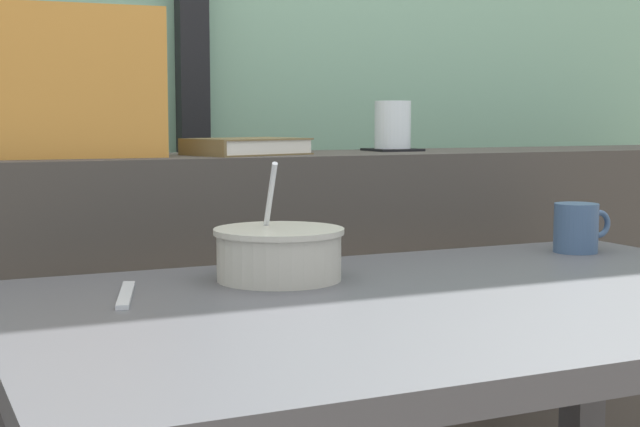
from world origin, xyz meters
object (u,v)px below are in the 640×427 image
(fork_utensil, at_px, (126,295))
(ceramic_mug, at_px, (577,228))
(closed_book, at_px, (246,146))
(throw_pillow, at_px, (68,83))
(coaster_square, at_px, (392,150))
(juice_glass, at_px, (393,126))
(breakfast_table, at_px, (437,375))
(soup_bowl, at_px, (279,254))

(fork_utensil, relative_size, ceramic_mug, 1.50)
(closed_book, distance_m, throw_pillow, 0.34)
(throw_pillow, bearing_deg, fork_utensil, -91.73)
(throw_pillow, xyz_separation_m, ceramic_mug, (0.79, -0.40, -0.25))
(coaster_square, height_order, throw_pillow, throw_pillow)
(juice_glass, xyz_separation_m, fork_utensil, (-0.68, -0.51, -0.21))
(breakfast_table, height_order, ceramic_mug, ceramic_mug)
(breakfast_table, xyz_separation_m, ceramic_mug, (0.43, 0.23, 0.15))
(breakfast_table, relative_size, fork_utensil, 6.65)
(juice_glass, relative_size, ceramic_mug, 0.88)
(closed_book, xyz_separation_m, fork_utensil, (-0.33, -0.45, -0.18))
(throw_pillow, relative_size, soup_bowl, 1.70)
(fork_utensil, bearing_deg, coaster_square, 52.91)
(coaster_square, xyz_separation_m, closed_book, (-0.35, -0.06, 0.01))
(throw_pillow, bearing_deg, closed_book, -3.67)
(coaster_square, height_order, soup_bowl, soup_bowl)
(throw_pillow, xyz_separation_m, soup_bowl, (0.22, -0.44, -0.25))
(breakfast_table, distance_m, closed_book, 0.68)
(soup_bowl, bearing_deg, coaster_square, 46.54)
(closed_book, xyz_separation_m, throw_pillow, (-0.32, 0.02, 0.11))
(coaster_square, bearing_deg, ceramic_mug, -74.41)
(fork_utensil, bearing_deg, throw_pillow, 104.33)
(fork_utensil, bearing_deg, breakfast_table, -7.04)
(breakfast_table, xyz_separation_m, fork_utensil, (-0.38, 0.16, 0.11))
(coaster_square, relative_size, soup_bowl, 0.53)
(juice_glass, height_order, soup_bowl, juice_glass)
(juice_glass, bearing_deg, breakfast_table, -114.42)
(juice_glass, distance_m, closed_book, 0.35)
(soup_bowl, distance_m, fork_utensil, 0.23)
(fork_utensil, bearing_deg, ceramic_mug, 21.27)
(breakfast_table, xyz_separation_m, throw_pillow, (-0.36, 0.63, 0.40))
(closed_book, distance_m, ceramic_mug, 0.62)
(closed_book, height_order, ceramic_mug, closed_book)
(breakfast_table, height_order, fork_utensil, fork_utensil)
(juice_glass, height_order, ceramic_mug, juice_glass)
(breakfast_table, bearing_deg, soup_bowl, 126.99)
(juice_glass, bearing_deg, coaster_square, -90.00)
(coaster_square, xyz_separation_m, ceramic_mug, (0.12, -0.44, -0.12))
(breakfast_table, distance_m, coaster_square, 0.79)
(coaster_square, relative_size, juice_glass, 1.01)
(breakfast_table, xyz_separation_m, coaster_square, (0.30, 0.67, 0.27))
(coaster_square, bearing_deg, breakfast_table, -114.42)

